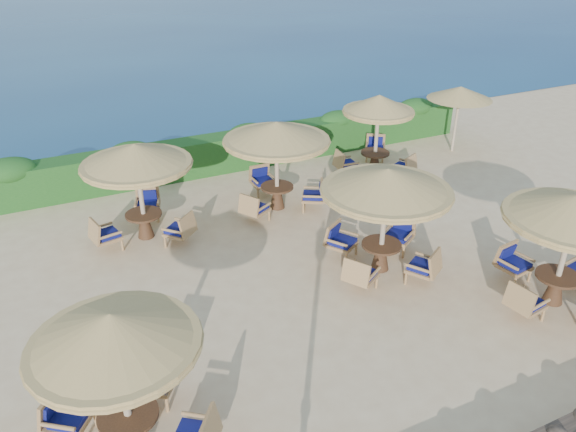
% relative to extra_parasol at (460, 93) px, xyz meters
% --- Properties ---
extents(ground, '(120.00, 120.00, 0.00)m').
position_rel_extra_parasol_xyz_m(ground, '(-7.80, -5.20, -2.17)').
color(ground, beige).
rests_on(ground, ground).
extents(hedge, '(18.00, 0.90, 1.20)m').
position_rel_extra_parasol_xyz_m(hedge, '(-7.80, 2.00, -1.57)').
color(hedge, '#184716').
rests_on(hedge, ground).
extents(extra_parasol, '(2.30, 2.30, 2.41)m').
position_rel_extra_parasol_xyz_m(extra_parasol, '(0.00, 0.00, 0.00)').
color(extra_parasol, tan).
rests_on(extra_parasol, ground).
extents(cafe_set_0, '(2.67, 2.67, 2.65)m').
position_rel_extra_parasol_xyz_m(cafe_set_0, '(-13.50, -8.24, -0.41)').
color(cafe_set_0, tan).
rests_on(cafe_set_0, ground).
extents(cafe_set_1, '(3.06, 3.06, 2.65)m').
position_rel_extra_parasol_xyz_m(cafe_set_1, '(-6.94, -5.57, -0.28)').
color(cafe_set_1, tan).
rests_on(cafe_set_1, ground).
extents(cafe_set_2, '(2.91, 2.91, 2.65)m').
position_rel_extra_parasol_xyz_m(cafe_set_2, '(-4.22, -8.37, -0.32)').
color(cafe_set_2, tan).
rests_on(cafe_set_2, ground).
extents(cafe_set_3, '(2.86, 2.86, 2.65)m').
position_rel_extra_parasol_xyz_m(cafe_set_3, '(-11.74, -1.51, -0.25)').
color(cafe_set_3, tan).
rests_on(cafe_set_3, ground).
extents(cafe_set_4, '(3.06, 3.06, 2.65)m').
position_rel_extra_parasol_xyz_m(cafe_set_4, '(-7.82, -1.46, -0.21)').
color(cafe_set_4, tan).
rests_on(cafe_set_4, ground).
extents(cafe_set_5, '(2.60, 2.77, 2.65)m').
position_rel_extra_parasol_xyz_m(cafe_set_5, '(-3.71, -0.41, -0.38)').
color(cafe_set_5, tan).
rests_on(cafe_set_5, ground).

